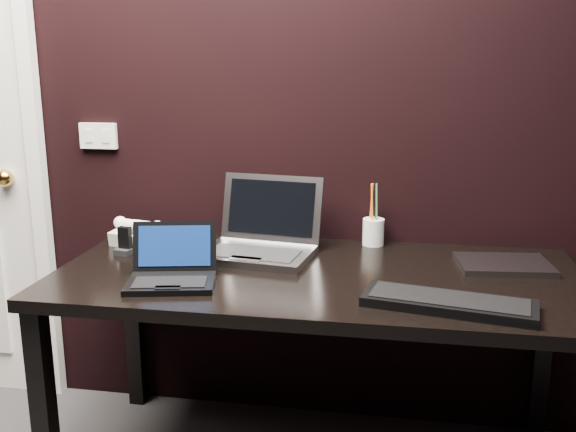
% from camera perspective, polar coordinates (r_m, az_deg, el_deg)
% --- Properties ---
extents(wall_back, '(4.00, 0.00, 4.00)m').
position_cam_1_polar(wall_back, '(2.43, -3.17, 11.10)').
color(wall_back, black).
rests_on(wall_back, ground).
extents(wall_switch, '(0.15, 0.02, 0.10)m').
position_cam_1_polar(wall_switch, '(2.64, -16.51, 6.85)').
color(wall_switch, silver).
rests_on(wall_switch, wall_back).
extents(desk, '(1.70, 0.80, 0.74)m').
position_cam_1_polar(desk, '(2.12, 2.63, -6.97)').
color(desk, black).
rests_on(desk, ground).
extents(netbook, '(0.31, 0.29, 0.17)m').
position_cam_1_polar(netbook, '(2.02, -10.27, -4.90)').
color(netbook, black).
rests_on(netbook, desk).
extents(silver_laptop, '(0.42, 0.39, 0.26)m').
position_cam_1_polar(silver_laptop, '(2.26, -2.46, -2.22)').
color(silver_laptop, gray).
rests_on(silver_laptop, desk).
extents(ext_keyboard, '(0.49, 0.25, 0.03)m').
position_cam_1_polar(ext_keyboard, '(1.85, 14.09, -7.48)').
color(ext_keyboard, black).
rests_on(ext_keyboard, desk).
extents(closed_laptop, '(0.32, 0.24, 0.02)m').
position_cam_1_polar(closed_laptop, '(2.25, 18.62, -4.11)').
color(closed_laptop, '#95969B').
rests_on(closed_laptop, desk).
extents(desk_phone, '(0.22, 0.20, 0.11)m').
position_cam_1_polar(desk_phone, '(2.46, -12.99, -1.53)').
color(desk_phone, silver).
rests_on(desk_phone, desk).
extents(mobile_phone, '(0.06, 0.06, 0.10)m').
position_cam_1_polar(mobile_phone, '(2.34, -14.33, -2.43)').
color(mobile_phone, black).
rests_on(mobile_phone, desk).
extents(pen_cup, '(0.09, 0.09, 0.23)m').
position_cam_1_polar(pen_cup, '(2.40, 7.60, -1.30)').
color(pen_cup, white).
rests_on(pen_cup, desk).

